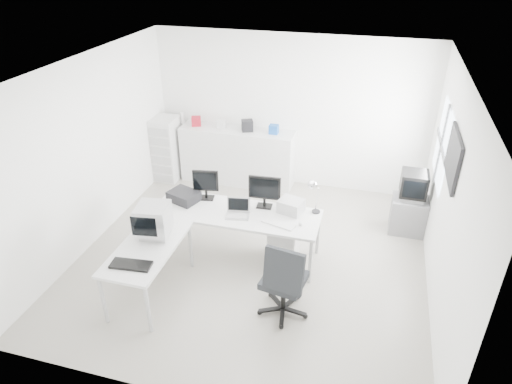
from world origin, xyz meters
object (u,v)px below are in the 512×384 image
(crt_monitor, at_px, (154,222))
(main_desk, at_px, (237,234))
(lcd_monitor_large, at_px, (265,192))
(laptop, at_px, (237,210))
(side_desk, at_px, (150,270))
(lcd_monitor_small, at_px, (206,184))
(tv_cabinet, at_px, (408,215))
(sideboard, at_px, (237,156))
(laser_printer, at_px, (291,206))
(filing_cabinet, at_px, (167,149))
(drawer_pedestal, at_px, (284,243))
(crt_tv, at_px, (414,186))
(office_chair, at_px, (284,277))
(inkjet_printer, at_px, (184,196))

(crt_monitor, bearing_deg, main_desk, 36.26)
(lcd_monitor_large, bearing_deg, laptop, -134.14)
(side_desk, bearing_deg, lcd_monitor_small, 77.47)
(tv_cabinet, bearing_deg, sideboard, 163.84)
(lcd_monitor_small, height_order, laptop, lcd_monitor_small)
(laser_printer, xyz_separation_m, filing_cabinet, (-2.80, 1.79, -0.22))
(crt_monitor, bearing_deg, side_desk, -98.74)
(drawer_pedestal, relative_size, sideboard, 0.28)
(tv_cabinet, xyz_separation_m, sideboard, (-3.15, 0.91, 0.24))
(crt_monitor, distance_m, sideboard, 3.13)
(lcd_monitor_large, height_order, laptop, lcd_monitor_large)
(drawer_pedestal, bearing_deg, crt_tv, 36.28)
(crt_monitor, height_order, crt_tv, crt_monitor)
(tv_cabinet, height_order, filing_cabinet, filing_cabinet)
(sideboard, bearing_deg, drawer_pedestal, -57.61)
(side_desk, xyz_separation_m, crt_tv, (3.30, 2.44, 0.45))
(side_desk, height_order, sideboard, sideboard)
(office_chair, xyz_separation_m, crt_tv, (1.53, 2.33, 0.26))
(side_desk, bearing_deg, inkjet_printer, 90.00)
(sideboard, bearing_deg, side_desk, -92.64)
(office_chair, bearing_deg, main_desk, 142.20)
(crt_monitor, height_order, tv_cabinet, crt_monitor)
(inkjet_printer, height_order, crt_monitor, crt_monitor)
(laptop, xyz_separation_m, laser_printer, (0.70, 0.32, -0.01))
(crt_monitor, bearing_deg, tv_cabinet, 24.77)
(lcd_monitor_small, distance_m, crt_tv, 3.20)
(laser_printer, xyz_separation_m, crt_monitor, (-1.60, -1.07, 0.12))
(filing_cabinet, bearing_deg, laptop, -45.25)
(drawer_pedestal, bearing_deg, lcd_monitor_large, 150.26)
(drawer_pedestal, bearing_deg, office_chair, -77.92)
(laser_printer, xyz_separation_m, office_chair, (0.17, -1.21, -0.28))
(lcd_monitor_small, xyz_separation_m, sideboard, (-0.15, 2.00, -0.45))
(lcd_monitor_large, xyz_separation_m, laptop, (-0.30, -0.35, -0.14))
(drawer_pedestal, relative_size, lcd_monitor_large, 1.24)
(laser_printer, xyz_separation_m, tv_cabinet, (1.70, 1.12, -0.55))
(tv_cabinet, bearing_deg, laptop, -149.12)
(office_chair, distance_m, crt_tv, 2.80)
(drawer_pedestal, bearing_deg, side_desk, -143.43)
(tv_cabinet, distance_m, sideboard, 3.29)
(inkjet_printer, relative_size, filing_cabinet, 0.34)
(inkjet_printer, distance_m, office_chair, 2.10)
(inkjet_printer, xyz_separation_m, laser_printer, (1.60, 0.12, 0.02))
(drawer_pedestal, height_order, inkjet_printer, inkjet_printer)
(sideboard, bearing_deg, crt_monitor, -92.85)
(lcd_monitor_small, height_order, laser_printer, lcd_monitor_small)
(laptop, bearing_deg, main_desk, 106.91)
(drawer_pedestal, height_order, lcd_monitor_small, lcd_monitor_small)
(crt_tv, distance_m, filing_cabinet, 4.56)
(inkjet_printer, height_order, sideboard, sideboard)
(lcd_monitor_large, distance_m, sideboard, 2.30)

